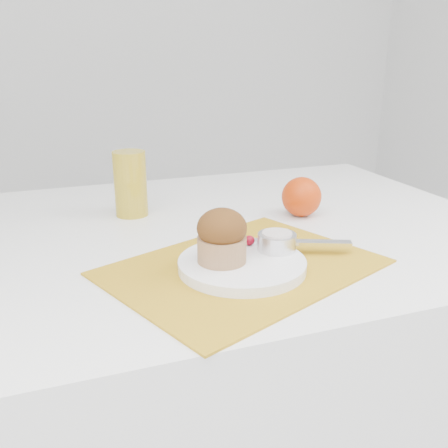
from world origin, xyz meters
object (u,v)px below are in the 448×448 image
object	(u,v)px
plate	(242,264)
juice_glass	(130,184)
table	(196,395)
muffin	(222,236)
orange	(301,197)

from	to	relation	value
plate	juice_glass	size ratio (longest dim) A/B	1.48
table	plate	size ratio (longest dim) A/B	6.19
plate	muffin	size ratio (longest dim) A/B	2.36
table	plate	world-z (taller)	plate
plate	orange	size ratio (longest dim) A/B	2.43
orange	muffin	bearing A→B (deg)	-139.78
juice_glass	plate	bearing A→B (deg)	-72.16
orange	juice_glass	world-z (taller)	juice_glass
plate	table	bearing A→B (deg)	94.77
table	muffin	xyz separation A→B (m)	(-0.01, -0.20, 0.43)
plate	muffin	world-z (taller)	muffin
orange	muffin	distance (m)	0.32
table	muffin	distance (m)	0.48
orange	juice_glass	xyz separation A→B (m)	(-0.32, 0.12, 0.03)
table	juice_glass	xyz separation A→B (m)	(-0.09, 0.13, 0.44)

